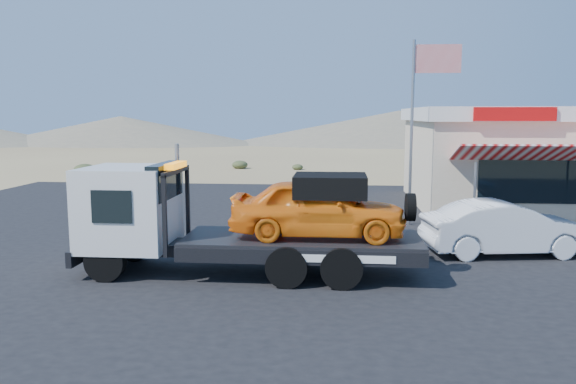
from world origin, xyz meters
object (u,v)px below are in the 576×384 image
object	(u,v)px
white_sedan	(506,228)
jerky_store	(544,157)
tow_truck	(240,215)
flagpole	(419,111)

from	to	relation	value
white_sedan	jerky_store	xyz separation A→B (m)	(3.80, 8.32, 1.27)
tow_truck	white_sedan	xyz separation A→B (m)	(6.59, 2.35, -0.66)
tow_truck	white_sedan	bearing A→B (deg)	19.66
white_sedan	flagpole	world-z (taller)	flagpole
tow_truck	white_sedan	size ratio (longest dim) A/B	1.80
tow_truck	jerky_store	xyz separation A→B (m)	(10.38, 10.67, 0.61)
jerky_store	flagpole	bearing A→B (deg)	-141.21
white_sedan	jerky_store	size ratio (longest dim) A/B	0.41
white_sedan	jerky_store	distance (m)	9.23
jerky_store	flagpole	size ratio (longest dim) A/B	1.73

